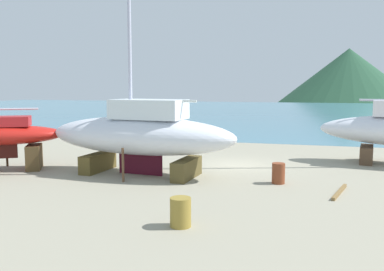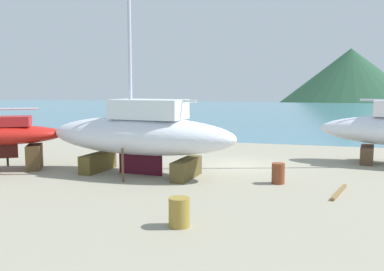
{
  "view_description": "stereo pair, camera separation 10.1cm",
  "coord_description": "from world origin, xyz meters",
  "px_view_note": "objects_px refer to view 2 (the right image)",
  "views": [
    {
      "loc": [
        3.54,
        -22.91,
        4.48
      ],
      "look_at": [
        -2.16,
        -1.97,
        1.86
      ],
      "focal_mm": 38.77,
      "sensor_mm": 36.0,
      "label": 1
    },
    {
      "loc": [
        3.64,
        -22.89,
        4.48
      ],
      "look_at": [
        -2.16,
        -1.97,
        1.86
      ],
      "focal_mm": 38.77,
      "sensor_mm": 36.0,
      "label": 2
    }
  ],
  "objects_px": {
    "sailboat_far_slipway": "(2,137)",
    "barrel_rust_near": "(278,173)",
    "sailboat_small_center": "(141,134)",
    "barrel_rust_mid": "(179,212)"
  },
  "relations": [
    {
      "from": "sailboat_far_slipway",
      "to": "barrel_rust_near",
      "type": "distance_m",
      "value": 14.38
    },
    {
      "from": "sailboat_small_center",
      "to": "barrel_rust_near",
      "type": "distance_m",
      "value": 7.01
    },
    {
      "from": "sailboat_far_slipway",
      "to": "sailboat_small_center",
      "type": "height_order",
      "value": "sailboat_small_center"
    },
    {
      "from": "sailboat_far_slipway",
      "to": "sailboat_small_center",
      "type": "xyz_separation_m",
      "value": [
        7.47,
        0.96,
        0.3
      ]
    },
    {
      "from": "sailboat_far_slipway",
      "to": "sailboat_small_center",
      "type": "distance_m",
      "value": 7.54
    },
    {
      "from": "sailboat_far_slipway",
      "to": "barrel_rust_mid",
      "type": "distance_m",
      "value": 13.17
    },
    {
      "from": "barrel_rust_near",
      "to": "sailboat_far_slipway",
      "type": "bearing_deg",
      "value": -176.75
    },
    {
      "from": "barrel_rust_mid",
      "to": "barrel_rust_near",
      "type": "relative_size",
      "value": 1.0
    },
    {
      "from": "sailboat_small_center",
      "to": "barrel_rust_near",
      "type": "height_order",
      "value": "sailboat_small_center"
    },
    {
      "from": "sailboat_far_slipway",
      "to": "barrel_rust_near",
      "type": "relative_size",
      "value": 11.99
    }
  ]
}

